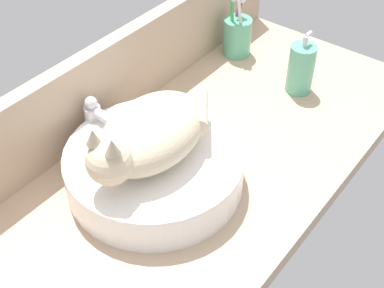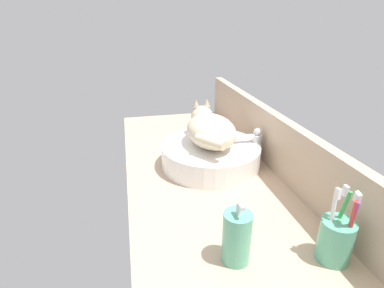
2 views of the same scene
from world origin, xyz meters
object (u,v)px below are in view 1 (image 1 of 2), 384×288
cat (148,135)px  sink_basin (155,168)px  soap_dispenser (301,68)px  faucet (97,123)px  toothbrush_cup (237,35)px

cat → sink_basin: bearing=5.4°
sink_basin → soap_dispenser: bearing=-8.8°
sink_basin → cat: bearing=-174.6°
soap_dispenser → faucet: bearing=152.8°
cat → soap_dispenser: cat is taller
sink_basin → toothbrush_cup: bearing=16.0°
sink_basin → faucet: (0.61, 16.61, 3.15)cm
faucet → soap_dispenser: soap_dispenser is taller
faucet → sink_basin: bearing=-92.1°
cat → faucet: cat is taller
soap_dispenser → sink_basin: bearing=171.2°
faucet → toothbrush_cup: toothbrush_cup is taller
sink_basin → cat: cat is taller
cat → faucet: bearing=83.3°
sink_basin → cat: 10.01cm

